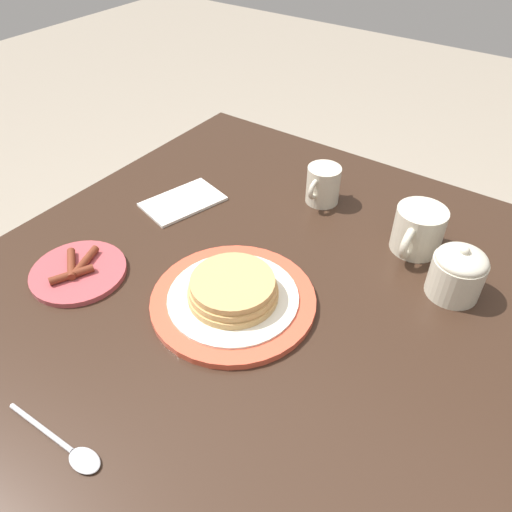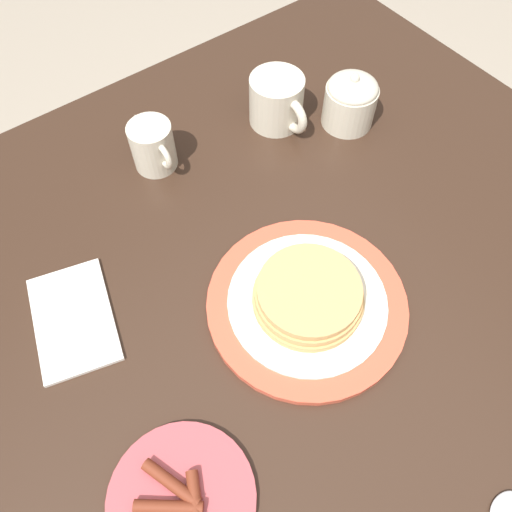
# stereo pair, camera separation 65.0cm
# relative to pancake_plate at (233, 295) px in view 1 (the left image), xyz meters

# --- Properties ---
(dining_table) EXTENTS (1.25, 1.06, 0.75)m
(dining_table) POSITION_rel_pancake_plate_xyz_m (0.06, 0.06, -0.13)
(dining_table) COLOR #332116
(dining_table) RESTS_ON ground_plane
(pancake_plate) EXTENTS (0.27, 0.27, 0.05)m
(pancake_plate) POSITION_rel_pancake_plate_xyz_m (0.00, 0.00, 0.00)
(pancake_plate) COLOR #DB5138
(pancake_plate) RESTS_ON dining_table
(side_plate_bacon) EXTENTS (0.17, 0.17, 0.02)m
(side_plate_bacon) POSITION_rel_pancake_plate_xyz_m (0.10, -0.26, -0.01)
(side_plate_bacon) COLOR #B2474C
(side_plate_bacon) RESTS_ON dining_table
(coffee_mug) EXTENTS (0.12, 0.09, 0.08)m
(coffee_mug) POSITION_rel_pancake_plate_xyz_m (-0.31, 0.19, 0.03)
(coffee_mug) COLOR beige
(coffee_mug) RESTS_ON dining_table
(creamer_pitcher) EXTENTS (0.11, 0.07, 0.09)m
(creamer_pitcher) POSITION_rel_pancake_plate_xyz_m (-0.35, -0.03, 0.02)
(creamer_pitcher) COLOR beige
(creamer_pitcher) RESTS_ON dining_table
(sugar_bowl) EXTENTS (0.09, 0.09, 0.10)m
(sugar_bowl) POSITION_rel_pancake_plate_xyz_m (-0.23, 0.28, 0.03)
(sugar_bowl) COLOR beige
(sugar_bowl) RESTS_ON dining_table
(napkin) EXTENTS (0.18, 0.14, 0.01)m
(napkin) POSITION_rel_pancake_plate_xyz_m (-0.17, -0.26, -0.01)
(napkin) COLOR silver
(napkin) RESTS_ON dining_table
(spoon) EXTENTS (0.03, 0.17, 0.01)m
(spoon) POSITION_rel_pancake_plate_xyz_m (0.32, -0.01, -0.01)
(spoon) COLOR silver
(spoon) RESTS_ON dining_table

